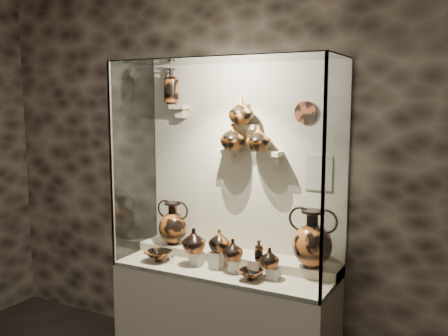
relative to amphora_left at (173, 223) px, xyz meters
The scene contains 35 objects.
wall_back 0.79m from the amphora_left, 16.98° to the left, with size 5.00×0.02×3.20m, color black.
plinth 0.90m from the amphora_left, 14.37° to the right, with size 1.70×0.60×0.80m, color #C1B69B.
front_tier 0.65m from the amphora_left, 14.37° to the right, with size 1.68×0.58×0.03m, color #BBAE91.
rear_tier 0.62m from the amphora_left, ahead, with size 1.70×0.25×0.10m, color #BBAE91.
back_panel 0.79m from the amphora_left, 16.51° to the left, with size 1.70×0.03×1.60m, color #C1B69B.
glass_front 0.89m from the amphora_left, 37.79° to the right, with size 1.70×0.01×1.60m, color white.
glass_left 0.61m from the amphora_left, 152.12° to the right, with size 0.01×0.60×1.60m, color white.
glass_right 1.52m from the amphora_left, ahead, with size 0.01×0.60×1.60m, color white.
glass_top 1.44m from the amphora_left, 14.37° to the right, with size 1.70×0.60×0.01m, color white.
frame_post_left 0.73m from the amphora_left, 121.77° to the right, with size 0.02×0.02×1.60m, color gray.
frame_post_right 1.56m from the amphora_left, 17.18° to the right, with size 0.02×0.02×1.60m, color gray.
pedestal_a 0.45m from the amphora_left, 29.25° to the right, with size 0.09×0.09×0.10m, color silver.
pedestal_b 0.59m from the amphora_left, 20.65° to the right, with size 0.09×0.09×0.13m, color silver.
pedestal_c 0.75m from the amphora_left, 15.86° to the right, with size 0.09×0.09×0.09m, color silver.
pedestal_d 0.89m from the amphora_left, 12.98° to the right, with size 0.09×0.09×0.12m, color silver.
pedestal_e 1.03m from the amphora_left, 11.20° to the right, with size 0.09×0.09×0.08m, color silver.
bracket_ul 0.97m from the amphora_left, 77.99° to the left, with size 0.14×0.12×0.04m, color #C1B69B.
bracket_ca 0.78m from the amphora_left, 11.31° to the left, with size 0.14×0.12×0.04m, color #C1B69B.
bracket_cb 1.06m from the amphora_left, ahead, with size 0.10×0.12×0.04m, color #C1B69B.
bracket_cc 1.06m from the amphora_left, ahead, with size 0.14×0.12×0.04m, color #C1B69B.
amphora_left is the anchor object (origin of this frame).
amphora_right 1.22m from the amphora_left, ahead, with size 0.34×0.34×0.43m, color #9F4C1E, non-canonical shape.
jug_a 0.40m from the amphora_left, 32.39° to the right, with size 0.18×0.18×0.19m, color #9F4C1E.
jug_b 0.57m from the amphora_left, 18.52° to the right, with size 0.16×0.16×0.17m, color #954E1A.
jug_c 0.71m from the amphora_left, 17.45° to the right, with size 0.16×0.16×0.16m, color #9F4C1E.
jug_e 0.99m from the amphora_left, 12.32° to the right, with size 0.14×0.14×0.15m, color #9F4C1E.
lekythos_small 0.91m from the amphora_left, 13.45° to the right, with size 0.07×0.07×0.17m, color #954E1A, non-canonical shape.
kylix_left 0.33m from the amphora_left, 81.91° to the right, with size 0.26×0.22×0.11m, color #954E1A, non-canonical shape.
kylix_right 0.93m from the amphora_left, 19.19° to the right, with size 0.22×0.19×0.09m, color #9F4C1E, non-canonical shape.
lekythos_tall 1.16m from the amphora_left, 121.92° to the left, with size 0.13×0.13×0.34m, color #9F4C1E, non-canonical shape.
ovoid_vase_a 0.92m from the amphora_left, ahead, with size 0.20×0.20×0.21m, color #954E1A.
ovoid_vase_b 1.12m from the amphora_left, ahead, with size 0.20×0.20×0.20m, color #954E1A.
ovoid_vase_c 1.06m from the amphora_left, ahead, with size 0.19×0.19×0.19m, color #954E1A.
wall_plate 1.44m from the amphora_left, ahead, with size 0.17×0.17×0.02m, color brown.
info_placard 1.30m from the amphora_left, ahead, with size 0.20×0.01×0.26m, color beige.
Camera 1 is at (1.72, -1.09, 2.10)m, focal length 40.00 mm.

